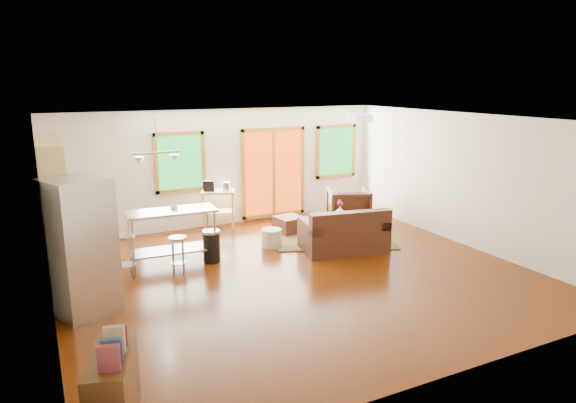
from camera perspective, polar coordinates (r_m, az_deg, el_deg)
name	(u,v)px	position (r m, az deg, el deg)	size (l,w,h in m)	color
floor	(296,274)	(8.79, 0.88, -8.10)	(7.50, 7.00, 0.02)	#381402
ceiling	(296,119)	(8.21, 0.95, 9.19)	(7.50, 7.00, 0.02)	white
back_wall	(224,168)	(11.57, -7.13, 3.75)	(7.50, 0.02, 2.60)	silver
left_wall	(44,228)	(7.51, -25.52, -2.66)	(0.02, 7.00, 2.60)	silver
right_wall	(466,180)	(10.64, 19.22, 2.27)	(0.02, 7.00, 2.60)	silver
front_wall	(451,267)	(5.65, 17.65, -6.96)	(7.50, 0.02, 2.60)	silver
window_left	(180,162)	(11.21, -11.90, 4.29)	(1.10, 0.05, 1.30)	#13541C
french_doors	(274,173)	(12.01, -1.61, 3.22)	(1.60, 0.05, 2.10)	#AD320E
window_right	(336,151)	(12.75, 5.36, 5.57)	(1.10, 0.05, 1.30)	#13541C
rug	(333,237)	(10.81, 5.02, -3.90)	(2.38, 1.83, 0.02)	#3F5B35
loveseat	(344,234)	(9.90, 6.27, -3.60)	(1.72, 1.16, 0.84)	#311910
coffee_table	(338,217)	(11.22, 5.63, -1.68)	(1.03, 0.80, 0.36)	#381F0B
armchair	(348,205)	(11.68, 6.72, -0.36)	(0.89, 0.84, 0.92)	#311910
ottoman	(289,225)	(11.04, 0.13, -2.59)	(0.53, 0.53, 0.35)	#311910
pouf	(272,238)	(10.13, -1.84, -4.07)	(0.41, 0.41, 0.35)	beige
vase	(340,210)	(10.92, 5.81, -0.95)	(0.25, 0.25, 0.34)	silver
book	(351,205)	(11.25, 6.97, -0.42)	(0.22, 0.03, 0.30)	maroon
cabinets	(61,222)	(9.25, -23.89, -2.07)	(0.64, 2.24, 2.30)	tan
refrigerator	(81,247)	(7.64, -22.03, -4.70)	(1.00, 0.99, 1.93)	#B7BABC
island	(172,227)	(9.27, -12.77, -2.80)	(1.58, 0.69, 0.99)	#B7BABC
cup	(174,207)	(9.30, -12.56, -0.62)	(0.13, 0.10, 0.13)	white
bar_stool_a	(125,246)	(8.86, -17.69, -4.75)	(0.36, 0.36, 0.74)	#B7BABC
bar_stool_b	(178,246)	(8.85, -12.16, -4.90)	(0.39, 0.39, 0.64)	#B7BABC
trash_can	(212,246)	(9.37, -8.49, -4.90)	(0.37, 0.37, 0.58)	black
kitchen_cart	(217,196)	(11.21, -7.91, 0.59)	(0.84, 0.69, 1.11)	tan
bookshelf	(113,392)	(5.24, -18.85, -19.44)	(0.60, 0.97, 1.07)	#381F0B
ceiling_flush	(359,118)	(9.55, 7.91, 9.16)	(0.35, 0.35, 0.12)	white
pendant_light	(157,159)	(9.06, -14.34, 4.63)	(0.80, 0.18, 0.79)	gray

